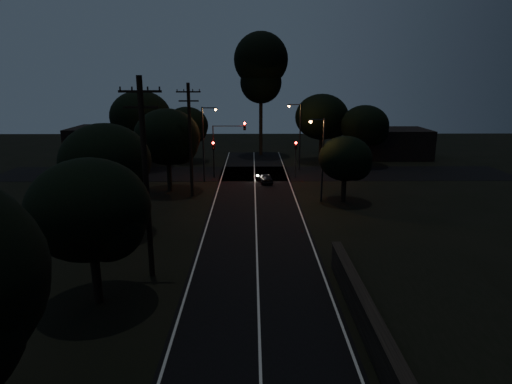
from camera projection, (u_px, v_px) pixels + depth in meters
name	position (u px, v px, depth m)	size (l,w,h in m)	color
road_surface	(255.00, 198.00, 39.98)	(60.00, 70.00, 0.03)	black
utility_pole_mid	(146.00, 177.00, 22.88)	(2.20, 0.30, 11.00)	black
utility_pole_far	(190.00, 139.00, 39.38)	(2.20, 0.30, 10.50)	black
tree_left_b	(93.00, 212.00, 20.11)	(5.73, 5.73, 7.29)	black
tree_left_c	(108.00, 164.00, 29.64)	(6.26, 6.26, 7.91)	black
tree_left_d	(169.00, 138.00, 41.22)	(6.40, 6.40, 8.12)	black
tree_far_nw	(188.00, 126.00, 56.83)	(5.76, 5.76, 7.29)	black
tree_far_w	(143.00, 118.00, 52.52)	(7.45, 7.45, 9.49)	black
tree_far_ne	(324.00, 118.00, 56.70)	(7.08, 7.08, 8.96)	black
tree_far_e	(366.00, 127.00, 54.08)	(6.04, 6.04, 7.67)	black
tree_right_a	(347.00, 160.00, 37.90)	(4.70, 4.70, 5.98)	black
tall_pine	(261.00, 67.00, 59.90)	(7.58, 7.58, 17.23)	black
building_left	(110.00, 143.00, 59.42)	(10.00, 8.00, 4.40)	black
building_right	(394.00, 143.00, 60.81)	(9.00, 7.00, 4.00)	black
signal_left	(214.00, 153.00, 47.79)	(0.28, 0.35, 4.10)	black
signal_right	(296.00, 153.00, 47.88)	(0.28, 0.35, 4.10)	black
signal_mast	(228.00, 139.00, 47.42)	(3.70, 0.35, 6.25)	black
streetlight_a	(205.00, 139.00, 45.40)	(1.66, 0.26, 8.00)	black
streetlight_b	(299.00, 132.00, 51.30)	(1.66, 0.26, 8.00)	black
streetlight_c	(321.00, 154.00, 37.84)	(1.46, 0.26, 7.50)	black
car	(266.00, 178.00, 45.85)	(1.21, 3.00, 1.02)	black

